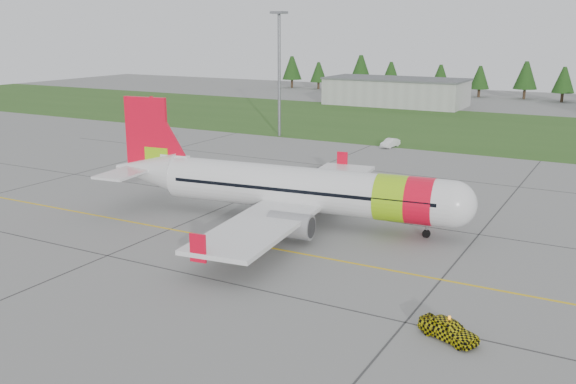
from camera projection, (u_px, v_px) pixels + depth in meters
The scene contains 9 objects.
ground at pixel (267, 292), 44.60m from camera, with size 320.00×320.00×0.00m, color gray.
aircraft at pixel (295, 189), 59.94m from camera, with size 36.68×34.00×11.12m.
follow_me_car at pixel (450, 310), 37.35m from camera, with size 1.51×1.28×3.76m, color #D6CC0B.
service_van at pixel (391, 134), 98.01m from camera, with size 1.40×1.32×4.01m, color silver.
grass_strip at pixel (502, 131), 114.14m from camera, with size 320.00×50.00×0.03m, color #30561E.
taxi_guideline at pixel (318, 257), 51.38m from camera, with size 120.00×0.25×0.02m, color gold.
hangar_west at pixel (396, 92), 151.18m from camera, with size 32.00×14.00×6.00m, color #A8A8A3.
floodlight_mast at pixel (279, 76), 106.27m from camera, with size 0.50×0.50×20.00m, color slate.
treeline at pixel (548, 80), 160.40m from camera, with size 160.00×8.00×10.00m, color #1C3F14, non-canonical shape.
Camera 1 is at (21.29, -35.61, 17.81)m, focal length 40.00 mm.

